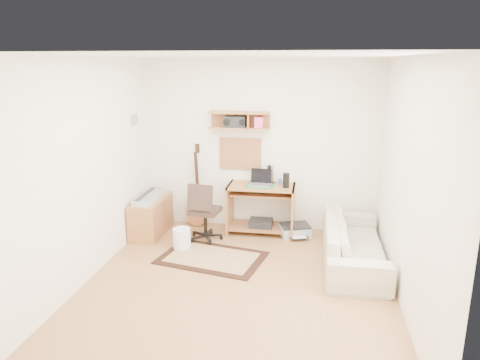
% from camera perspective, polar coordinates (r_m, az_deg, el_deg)
% --- Properties ---
extents(floor, '(3.60, 4.00, 0.01)m').
position_cam_1_polar(floor, '(5.36, -0.26, -13.40)').
color(floor, '#A67445').
rests_on(floor, ground).
extents(ceiling, '(3.60, 4.00, 0.01)m').
position_cam_1_polar(ceiling, '(4.73, -0.30, 15.71)').
color(ceiling, white).
rests_on(ceiling, ground).
extents(back_wall, '(3.60, 0.01, 2.60)m').
position_cam_1_polar(back_wall, '(6.82, 2.56, 4.41)').
color(back_wall, white).
rests_on(back_wall, ground).
extents(left_wall, '(0.01, 4.00, 2.60)m').
position_cam_1_polar(left_wall, '(5.48, -19.24, 0.99)').
color(left_wall, white).
rests_on(left_wall, ground).
extents(right_wall, '(0.01, 4.00, 2.60)m').
position_cam_1_polar(right_wall, '(4.92, 20.91, -0.66)').
color(right_wall, white).
rests_on(right_wall, ground).
extents(wall_shelf, '(0.90, 0.25, 0.26)m').
position_cam_1_polar(wall_shelf, '(6.68, -0.11, 7.67)').
color(wall_shelf, '#A86F3B').
rests_on(wall_shelf, back_wall).
extents(cork_board, '(0.64, 0.03, 0.49)m').
position_cam_1_polar(cork_board, '(6.87, 0.04, 3.38)').
color(cork_board, '#AD7D56').
rests_on(cork_board, back_wall).
extents(wall_photo, '(0.02, 0.20, 0.15)m').
position_cam_1_polar(wall_photo, '(6.73, -13.37, 7.50)').
color(wall_photo, '#4C8CBF').
rests_on(wall_photo, left_wall).
extents(desk, '(1.00, 0.55, 0.75)m').
position_cam_1_polar(desk, '(6.78, 2.72, -3.75)').
color(desk, '#A86F3B').
rests_on(desk, floor).
extents(laptop, '(0.33, 0.33, 0.24)m').
position_cam_1_polar(laptop, '(6.62, 2.62, 0.27)').
color(laptop, silver).
rests_on(laptop, desk).
extents(speaker, '(0.10, 0.10, 0.22)m').
position_cam_1_polar(speaker, '(6.56, 5.93, -0.03)').
color(speaker, black).
rests_on(speaker, desk).
extents(desk_lamp, '(0.10, 0.10, 0.29)m').
position_cam_1_polar(desk_lamp, '(6.75, 4.24, 0.77)').
color(desk_lamp, black).
rests_on(desk_lamp, desk).
extents(pencil_cup, '(0.06, 0.06, 0.09)m').
position_cam_1_polar(pencil_cup, '(6.73, 5.13, -0.20)').
color(pencil_cup, '#3660A2').
rests_on(pencil_cup, desk).
extents(boombox, '(0.31, 0.14, 0.16)m').
position_cam_1_polar(boombox, '(6.68, -0.62, 7.50)').
color(boombox, black).
rests_on(boombox, wall_shelf).
extents(rug, '(1.50, 1.15, 0.02)m').
position_cam_1_polar(rug, '(6.04, -3.63, -9.91)').
color(rug, '#C5B484').
rests_on(rug, floor).
extents(task_chair, '(0.51, 0.51, 0.90)m').
position_cam_1_polar(task_chair, '(6.49, -4.49, -3.94)').
color(task_chair, '#31241D').
rests_on(task_chair, floor).
extents(cabinet, '(0.40, 0.90, 0.55)m').
position_cam_1_polar(cabinet, '(6.89, -11.36, -4.59)').
color(cabinet, '#A86F3B').
rests_on(cabinet, floor).
extents(music_keyboard, '(0.26, 0.82, 0.07)m').
position_cam_1_polar(music_keyboard, '(6.80, -11.49, -2.12)').
color(music_keyboard, '#B2B5BA').
rests_on(music_keyboard, cabinet).
extents(guitar, '(0.36, 0.24, 1.32)m').
position_cam_1_polar(guitar, '(7.01, -5.64, -0.74)').
color(guitar, '#9D5830').
rests_on(guitar, floor).
extents(waste_basket, '(0.33, 0.33, 0.30)m').
position_cam_1_polar(waste_basket, '(6.32, -7.48, -7.46)').
color(waste_basket, white).
rests_on(waste_basket, floor).
extents(printer, '(0.52, 0.46, 0.16)m').
position_cam_1_polar(printer, '(6.79, 7.07, -6.40)').
color(printer, '#A5A8AA').
rests_on(printer, floor).
extents(sofa, '(0.56, 1.91, 0.75)m').
position_cam_1_polar(sofa, '(5.96, 14.48, -6.93)').
color(sofa, '#C1B999').
rests_on(sofa, floor).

